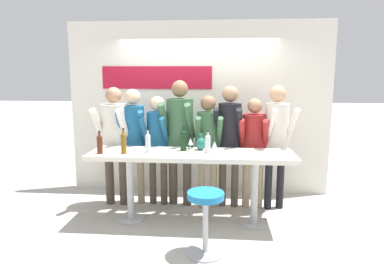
{
  "coord_description": "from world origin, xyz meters",
  "views": [
    {
      "loc": [
        0.37,
        -4.27,
        1.94
      ],
      "look_at": [
        0.0,
        0.1,
        1.2
      ],
      "focal_mm": 32.0,
      "sensor_mm": 36.0,
      "label": 1
    }
  ],
  "objects_px": {
    "person_left": "(134,133)",
    "person_far_right": "(254,141)",
    "tasting_table": "(191,162)",
    "wine_bottle_3": "(100,143)",
    "bar_stool": "(206,213)",
    "person_center_right": "(208,139)",
    "decorative_vase": "(201,143)",
    "person_rightmost": "(277,133)",
    "wine_bottle_2": "(124,142)",
    "wine_bottle_4": "(208,143)",
    "person_center_left": "(157,138)",
    "wine_bottle_1": "(183,139)",
    "wine_glass_1": "(190,142)",
    "wine_glass_0": "(214,145)",
    "person_center": "(180,129)",
    "person_right": "(229,132)",
    "person_far_left": "(115,133)",
    "wine_bottle_0": "(148,142)"
  },
  "relations": [
    {
      "from": "person_left",
      "to": "person_far_right",
      "type": "relative_size",
      "value": 1.08
    },
    {
      "from": "tasting_table",
      "to": "wine_bottle_3",
      "type": "bearing_deg",
      "value": -172.06
    },
    {
      "from": "bar_stool",
      "to": "wine_bottle_3",
      "type": "height_order",
      "value": "wine_bottle_3"
    },
    {
      "from": "person_center_right",
      "to": "decorative_vase",
      "type": "distance_m",
      "value": 0.39
    },
    {
      "from": "person_rightmost",
      "to": "wine_bottle_2",
      "type": "distance_m",
      "value": 2.13
    },
    {
      "from": "tasting_table",
      "to": "wine_bottle_4",
      "type": "relative_size",
      "value": 9.23
    },
    {
      "from": "person_rightmost",
      "to": "person_center_left",
      "type": "bearing_deg",
      "value": 167.36
    },
    {
      "from": "person_center_right",
      "to": "wine_bottle_1",
      "type": "distance_m",
      "value": 0.55
    },
    {
      "from": "tasting_table",
      "to": "wine_glass_1",
      "type": "bearing_deg",
      "value": 103.78
    },
    {
      "from": "wine_glass_0",
      "to": "person_center",
      "type": "bearing_deg",
      "value": 124.8
    },
    {
      "from": "decorative_vase",
      "to": "person_right",
      "type": "bearing_deg",
      "value": 49.59
    },
    {
      "from": "bar_stool",
      "to": "person_left",
      "type": "bearing_deg",
      "value": 128.87
    },
    {
      "from": "bar_stool",
      "to": "person_center_left",
      "type": "bearing_deg",
      "value": 118.9
    },
    {
      "from": "person_far_left",
      "to": "person_center_left",
      "type": "height_order",
      "value": "person_far_left"
    },
    {
      "from": "tasting_table",
      "to": "wine_bottle_3",
      "type": "relative_size",
      "value": 9.08
    },
    {
      "from": "person_far_left",
      "to": "wine_glass_1",
      "type": "distance_m",
      "value": 1.26
    },
    {
      "from": "wine_bottle_4",
      "to": "decorative_vase",
      "type": "height_order",
      "value": "wine_bottle_4"
    },
    {
      "from": "person_far_left",
      "to": "wine_bottle_1",
      "type": "height_order",
      "value": "person_far_left"
    },
    {
      "from": "person_center_right",
      "to": "wine_bottle_2",
      "type": "bearing_deg",
      "value": -152.39
    },
    {
      "from": "wine_bottle_1",
      "to": "wine_bottle_2",
      "type": "relative_size",
      "value": 1.01
    },
    {
      "from": "person_far_left",
      "to": "wine_glass_0",
      "type": "height_order",
      "value": "person_far_left"
    },
    {
      "from": "person_center",
      "to": "wine_glass_1",
      "type": "relative_size",
      "value": 10.5
    },
    {
      "from": "person_center_left",
      "to": "person_center",
      "type": "xyz_separation_m",
      "value": [
        0.33,
        0.01,
        0.13
      ]
    },
    {
      "from": "wine_glass_1",
      "to": "decorative_vase",
      "type": "height_order",
      "value": "decorative_vase"
    },
    {
      "from": "tasting_table",
      "to": "wine_bottle_1",
      "type": "distance_m",
      "value": 0.32
    },
    {
      "from": "bar_stool",
      "to": "person_rightmost",
      "type": "distance_m",
      "value": 1.79
    },
    {
      "from": "wine_bottle_4",
      "to": "person_far_left",
      "type": "bearing_deg",
      "value": 158.15
    },
    {
      "from": "person_far_left",
      "to": "wine_bottle_1",
      "type": "relative_size",
      "value": 5.36
    },
    {
      "from": "person_far_right",
      "to": "wine_bottle_0",
      "type": "height_order",
      "value": "person_far_right"
    },
    {
      "from": "person_center_left",
      "to": "person_right",
      "type": "distance_m",
      "value": 1.06
    },
    {
      "from": "person_left",
      "to": "wine_glass_1",
      "type": "xyz_separation_m",
      "value": [
        0.89,
        -0.54,
        -0.01
      ]
    },
    {
      "from": "person_center",
      "to": "person_center_right",
      "type": "xyz_separation_m",
      "value": [
        0.42,
        -0.08,
        -0.12
      ]
    },
    {
      "from": "wine_bottle_2",
      "to": "wine_glass_1",
      "type": "bearing_deg",
      "value": 14.13
    },
    {
      "from": "person_center_right",
      "to": "wine_bottle_0",
      "type": "xyz_separation_m",
      "value": [
        -0.74,
        -0.6,
        0.06
      ]
    },
    {
      "from": "person_far_right",
      "to": "wine_bottle_3",
      "type": "bearing_deg",
      "value": -152.15
    },
    {
      "from": "person_far_left",
      "to": "person_rightmost",
      "type": "height_order",
      "value": "person_rightmost"
    },
    {
      "from": "person_far_right",
      "to": "wine_bottle_4",
      "type": "distance_m",
      "value": 0.87
    },
    {
      "from": "tasting_table",
      "to": "person_center",
      "type": "bearing_deg",
      "value": 109.68
    },
    {
      "from": "wine_bottle_1",
      "to": "wine_bottle_2",
      "type": "xyz_separation_m",
      "value": [
        -0.73,
        -0.23,
        -0.0
      ]
    },
    {
      "from": "wine_bottle_2",
      "to": "wine_bottle_1",
      "type": "bearing_deg",
      "value": 17.4
    },
    {
      "from": "person_far_left",
      "to": "person_left",
      "type": "relative_size",
      "value": 1.02
    },
    {
      "from": "wine_bottle_1",
      "to": "wine_bottle_4",
      "type": "height_order",
      "value": "wine_bottle_1"
    },
    {
      "from": "bar_stool",
      "to": "wine_glass_0",
      "type": "height_order",
      "value": "wine_glass_0"
    },
    {
      "from": "wine_bottle_0",
      "to": "decorative_vase",
      "type": "height_order",
      "value": "wine_bottle_0"
    },
    {
      "from": "tasting_table",
      "to": "person_center_left",
      "type": "height_order",
      "value": "person_center_left"
    },
    {
      "from": "person_center_right",
      "to": "wine_bottle_1",
      "type": "relative_size",
      "value": 5.02
    },
    {
      "from": "person_center_left",
      "to": "wine_glass_1",
      "type": "distance_m",
      "value": 0.76
    },
    {
      "from": "person_center",
      "to": "person_left",
      "type": "bearing_deg",
      "value": -172.65
    },
    {
      "from": "bar_stool",
      "to": "wine_bottle_1",
      "type": "bearing_deg",
      "value": 110.75
    },
    {
      "from": "person_far_left",
      "to": "person_left",
      "type": "bearing_deg",
      "value": 14.31
    }
  ]
}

